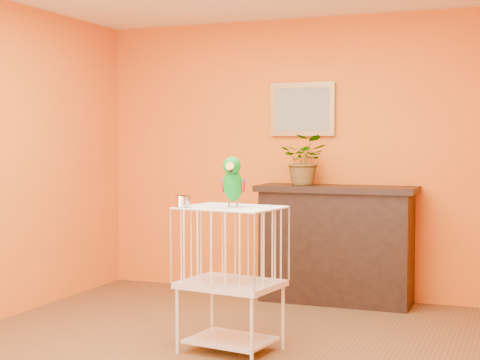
% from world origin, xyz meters
% --- Properties ---
extents(ground, '(4.50, 4.50, 0.00)m').
position_xyz_m(ground, '(0.00, 0.00, 0.00)').
color(ground, brown).
rests_on(ground, ground).
extents(room_shell, '(4.50, 4.50, 4.50)m').
position_xyz_m(room_shell, '(0.00, 0.00, 1.58)').
color(room_shell, orange).
rests_on(room_shell, ground).
extents(console_cabinet, '(1.42, 0.51, 1.05)m').
position_xyz_m(console_cabinet, '(0.38, 2.00, 0.53)').
color(console_cabinet, black).
rests_on(console_cabinet, ground).
extents(potted_plant, '(0.43, 0.47, 0.36)m').
position_xyz_m(potted_plant, '(0.09, 2.03, 1.23)').
color(potted_plant, '#26722D').
rests_on(potted_plant, console_cabinet).
extents(framed_picture, '(0.62, 0.04, 0.50)m').
position_xyz_m(framed_picture, '(0.00, 2.22, 1.75)').
color(framed_picture, '#A17339').
rests_on(framed_picture, room_shell).
extents(birdcage, '(0.71, 0.59, 1.00)m').
position_xyz_m(birdcage, '(0.08, 0.23, 0.52)').
color(birdcage, silver).
rests_on(birdcage, ground).
extents(feed_cup, '(0.10, 0.10, 0.07)m').
position_xyz_m(feed_cup, '(-0.22, 0.10, 1.04)').
color(feed_cup, silver).
rests_on(feed_cup, birdcage).
extents(parrot, '(0.18, 0.31, 0.35)m').
position_xyz_m(parrot, '(0.11, 0.22, 1.18)').
color(parrot, '#59544C').
rests_on(parrot, birdcage).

